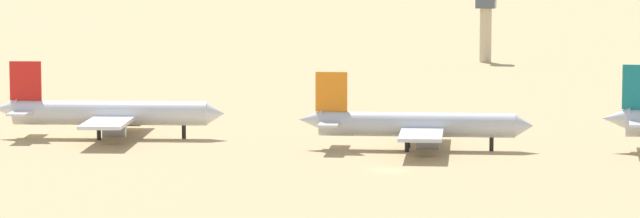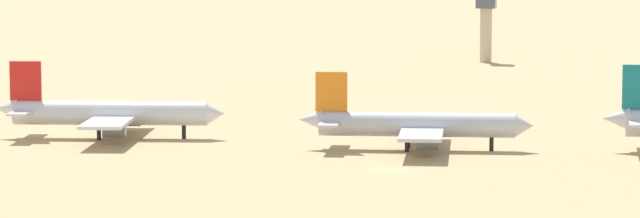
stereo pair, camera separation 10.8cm
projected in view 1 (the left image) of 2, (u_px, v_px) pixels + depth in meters
name	position (u px, v px, depth m)	size (l,w,h in m)	color
ground	(389.00, 170.00, 241.45)	(4000.00, 4000.00, 0.00)	tan
parked_jet_red_3	(108.00, 113.00, 277.98)	(40.05, 34.08, 13.25)	silver
parked_jet_orange_4	(414.00, 125.00, 263.20)	(38.35, 32.45, 12.66)	silver
control_tower	(486.00, 20.00, 436.52)	(5.20, 5.20, 18.78)	#C6B793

